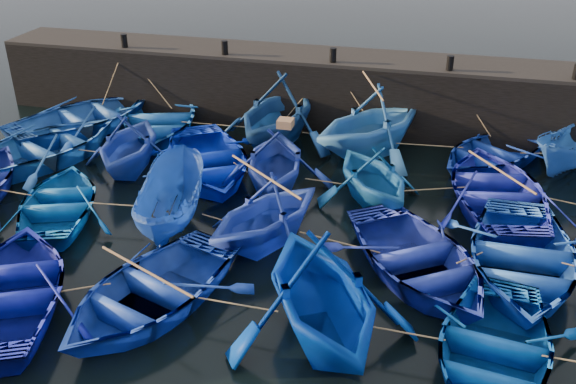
# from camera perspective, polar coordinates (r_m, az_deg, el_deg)

# --- Properties ---
(ground) EXTENTS (120.00, 120.00, 0.00)m
(ground) POSITION_cam_1_polar(r_m,az_deg,el_deg) (15.64, -2.91, -7.56)
(ground) COLOR black
(ground) RESTS_ON ground
(quay_wall) EXTENTS (26.00, 2.50, 2.50)m
(quay_wall) POSITION_cam_1_polar(r_m,az_deg,el_deg) (24.28, 4.29, 8.91)
(quay_wall) COLOR black
(quay_wall) RESTS_ON ground
(quay_top) EXTENTS (26.00, 2.50, 0.12)m
(quay_top) POSITION_cam_1_polar(r_m,az_deg,el_deg) (23.90, 4.40, 11.89)
(quay_top) COLOR black
(quay_top) RESTS_ON quay_wall
(bollard_0) EXTENTS (0.24, 0.24, 0.50)m
(bollard_0) POSITION_cam_1_polar(r_m,az_deg,el_deg) (25.57, -14.36, 12.89)
(bollard_0) COLOR black
(bollard_0) RESTS_ON quay_top
(bollard_1) EXTENTS (0.24, 0.24, 0.50)m
(bollard_1) POSITION_cam_1_polar(r_m,az_deg,el_deg) (23.97, -5.65, 12.65)
(bollard_1) COLOR black
(bollard_1) RESTS_ON quay_top
(bollard_2) EXTENTS (0.24, 0.24, 0.50)m
(bollard_2) POSITION_cam_1_polar(r_m,az_deg,el_deg) (22.96, 4.02, 12.05)
(bollard_2) COLOR black
(bollard_2) RESTS_ON quay_top
(bollard_3) EXTENTS (0.24, 0.24, 0.50)m
(bollard_3) POSITION_cam_1_polar(r_m,az_deg,el_deg) (22.63, 14.21, 11.06)
(bollard_3) COLOR black
(bollard_3) RESTS_ON quay_top
(boat_0) EXTENTS (6.43, 6.94, 1.17)m
(boat_0) POSITION_cam_1_polar(r_m,az_deg,el_deg) (24.72, -17.58, 6.39)
(boat_0) COLOR #1E4C97
(boat_0) RESTS_ON ground
(boat_1) EXTENTS (5.54, 6.51, 1.15)m
(boat_1) POSITION_cam_1_polar(r_m,az_deg,el_deg) (23.88, -11.44, 6.38)
(boat_1) COLOR #124C95
(boat_1) RESTS_ON ground
(boat_2) EXTENTS (4.91, 5.46, 2.56)m
(boat_2) POSITION_cam_1_polar(r_m,az_deg,el_deg) (22.22, -0.96, 7.28)
(boat_2) COLOR navy
(boat_2) RESTS_ON ground
(boat_3) EXTENTS (6.04, 6.15, 2.45)m
(boat_3) POSITION_cam_1_polar(r_m,az_deg,el_deg) (21.53, 7.32, 6.21)
(boat_3) COLOR blue
(boat_3) RESTS_ON ground
(boat_4) EXTENTS (5.42, 5.66, 0.96)m
(boat_4) POSITION_cam_1_polar(r_m,az_deg,el_deg) (21.92, 17.63, 3.38)
(boat_4) COLOR navy
(boat_4) RESTS_ON ground
(boat_5) EXTENTS (3.49, 4.09, 1.53)m
(boat_5) POSITION_cam_1_polar(r_m,az_deg,el_deg) (22.31, 24.19, 3.42)
(boat_5) COLOR #2557A4
(boat_5) RESTS_ON ground
(boat_6) EXTENTS (5.90, 6.61, 1.13)m
(boat_6) POSITION_cam_1_polar(r_m,az_deg,el_deg) (22.64, -20.71, 3.88)
(boat_6) COLOR #2359A8
(boat_6) RESTS_ON ground
(boat_7) EXTENTS (3.80, 4.25, 2.02)m
(boat_7) POSITION_cam_1_polar(r_m,az_deg,el_deg) (20.90, -13.95, 4.30)
(boat_7) COLOR #213E9C
(boat_7) RESTS_ON ground
(boat_8) EXTENTS (5.98, 6.50, 1.10)m
(boat_8) POSITION_cam_1_polar(r_m,az_deg,el_deg) (20.37, -7.24, 2.87)
(boat_8) COLOR #0725D3
(boat_8) RESTS_ON ground
(boat_9) EXTENTS (4.17, 4.62, 2.13)m
(boat_9) POSITION_cam_1_polar(r_m,az_deg,el_deg) (18.98, -1.10, 2.90)
(boat_9) COLOR navy
(boat_9) RESTS_ON ground
(boat_10) EXTENTS (4.65, 4.79, 1.92)m
(boat_10) POSITION_cam_1_polar(r_m,az_deg,el_deg) (18.47, 7.60, 1.55)
(boat_10) COLOR #155A97
(boat_10) RESTS_ON ground
(boat_11) EXTENTS (4.87, 6.11, 1.14)m
(boat_11) POSITION_cam_1_polar(r_m,az_deg,el_deg) (19.24, 18.13, 0.16)
(boat_11) COLOR #182194
(boat_11) RESTS_ON ground
(boat_14) EXTENTS (4.44, 5.16, 0.90)m
(boat_14) POSITION_cam_1_polar(r_m,az_deg,el_deg) (19.00, -19.59, -0.85)
(boat_14) COLOR #09529D
(boat_14) RESTS_ON ground
(boat_15) EXTENTS (2.42, 4.45, 1.63)m
(boat_15) POSITION_cam_1_polar(r_m,az_deg,el_deg) (17.46, -10.44, -0.84)
(boat_15) COLOR #1B469E
(boat_15) RESTS_ON ground
(boat_16) EXTENTS (4.71, 4.91, 2.00)m
(boat_16) POSITION_cam_1_polar(r_m,az_deg,el_deg) (16.29, -2.01, -1.83)
(boat_16) COLOR blue
(boat_16) RESTS_ON ground
(boat_17) EXTENTS (5.83, 6.20, 1.05)m
(boat_17) POSITION_cam_1_polar(r_m,az_deg,el_deg) (15.63, 11.47, -5.85)
(boat_17) COLOR navy
(boat_17) RESTS_ON ground
(boat_18) EXTENTS (3.87, 5.38, 1.11)m
(boat_18) POSITION_cam_1_polar(r_m,az_deg,el_deg) (16.30, 20.05, -5.48)
(boat_18) COLOR blue
(boat_18) RESTS_ON ground
(boat_21) EXTENTS (5.44, 6.12, 1.05)m
(boat_21) POSITION_cam_1_polar(r_m,az_deg,el_deg) (15.60, -23.32, -7.88)
(boat_21) COLOR #0A1284
(boat_21) RESTS_ON ground
(boat_22) EXTENTS (4.91, 5.78, 1.02)m
(boat_22) POSITION_cam_1_polar(r_m,az_deg,el_deg) (14.63, -12.34, -8.59)
(boat_22) COLOR #183BAD
(boat_22) RESTS_ON ground
(boat_23) EXTENTS (5.81, 6.06, 2.46)m
(boat_23) POSITION_cam_1_polar(r_m,az_deg,el_deg) (13.09, 2.94, -8.81)
(boat_23) COLOR #0030A4
(boat_23) RESTS_ON ground
(boat_24) EXTENTS (3.95, 5.08, 0.97)m
(boat_24) POSITION_cam_1_polar(r_m,az_deg,el_deg) (13.44, 17.71, -13.26)
(boat_24) COLOR #054494
(boat_24) RESTS_ON ground
(wooden_crate) EXTENTS (0.43, 0.44, 0.24)m
(wooden_crate) POSITION_cam_1_polar(r_m,az_deg,el_deg) (18.45, -0.23, 6.14)
(wooden_crate) COLOR #946540
(wooden_crate) RESTS_ON boat_9
(mooring_ropes) EXTENTS (17.46, 12.00, 2.10)m
(mooring_ropes) POSITION_cam_1_polar(r_m,az_deg,el_deg) (19.23, 0.87, 2.62)
(mooring_ropes) COLOR tan
(mooring_ropes) RESTS_ON ground
(loose_oars) EXTENTS (9.90, 11.63, 1.50)m
(loose_oars) POSITION_cam_1_polar(r_m,az_deg,el_deg) (17.14, 4.23, 2.27)
(loose_oars) COLOR #99724C
(loose_oars) RESTS_ON ground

